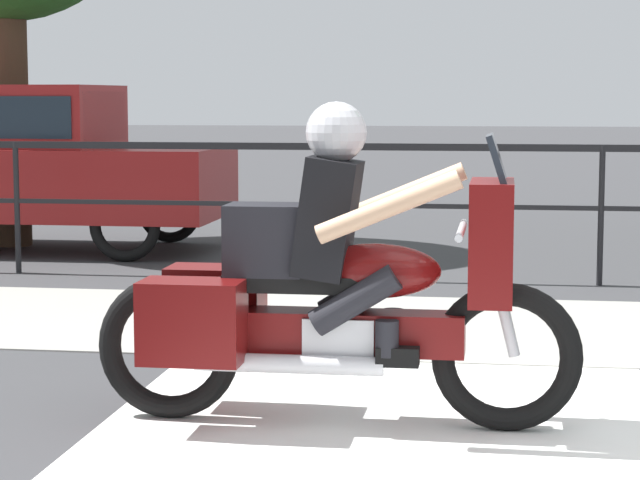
{
  "coord_description": "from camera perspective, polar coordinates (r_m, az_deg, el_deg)",
  "views": [
    {
      "loc": [
        -0.8,
        -5.07,
        1.58
      ],
      "look_at": [
        -1.8,
        1.66,
        0.79
      ],
      "focal_mm": 70.0,
      "sensor_mm": 36.0,
      "label": 1
    }
  ],
  "objects": [
    {
      "name": "sidewalk_band",
      "position": [
        8.66,
        13.64,
        -4.05
      ],
      "size": [
        44.0,
        2.4,
        0.01
      ],
      "primitive_type": "cube",
      "color": "#99968E",
      "rests_on": "ground"
    },
    {
      "name": "fence_railing",
      "position": [
        10.6,
        12.77,
        2.93
      ],
      "size": [
        36.0,
        0.05,
        1.18
      ],
      "color": "black",
      "rests_on": "ground"
    },
    {
      "name": "parked_car",
      "position": [
        13.15,
        -13.38,
        3.71
      ],
      "size": [
        3.94,
        1.74,
        1.68
      ],
      "rotation": [
        0.0,
        0.0,
        0.06
      ],
      "color": "maroon",
      "rests_on": "ground"
    },
    {
      "name": "motorcycle",
      "position": [
        5.95,
        0.38,
        -2.11
      ],
      "size": [
        2.35,
        0.76,
        1.55
      ],
      "rotation": [
        0.0,
        0.0,
        0.04
      ],
      "color": "black",
      "rests_on": "ground"
    }
  ]
}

